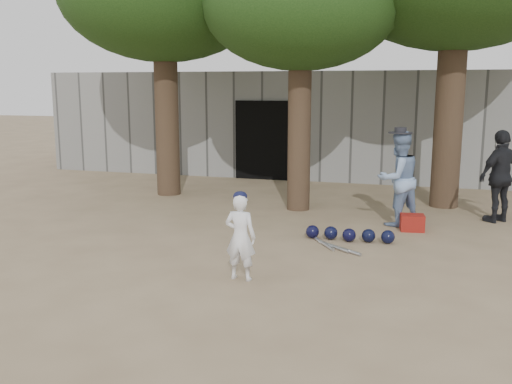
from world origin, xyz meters
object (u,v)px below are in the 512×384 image
(boy_player, at_px, (240,237))
(red_bag, at_px, (412,223))
(spectator_blue, at_px, (398,179))
(spectator_dark, at_px, (501,176))

(boy_player, height_order, red_bag, boy_player)
(spectator_blue, bearing_deg, red_bag, 89.17)
(red_bag, bearing_deg, spectator_dark, 37.24)
(boy_player, bearing_deg, spectator_dark, -126.35)
(spectator_blue, xyz_separation_m, red_bag, (0.30, -0.37, -0.74))
(spectator_dark, height_order, red_bag, spectator_dark)
(boy_player, distance_m, spectator_blue, 4.24)
(boy_player, relative_size, spectator_dark, 0.67)
(spectator_dark, xyz_separation_m, red_bag, (-1.58, -1.20, -0.74))
(boy_player, bearing_deg, spectator_blue, -113.63)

